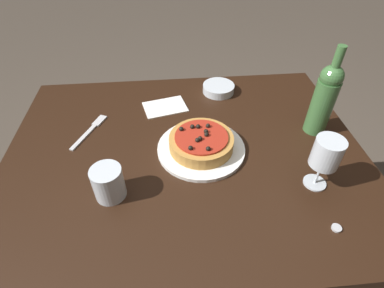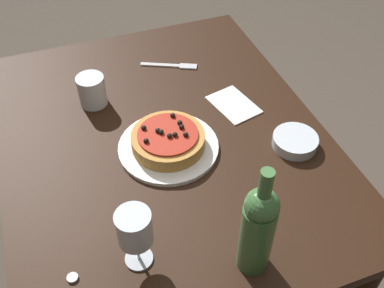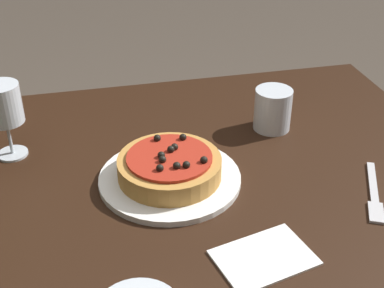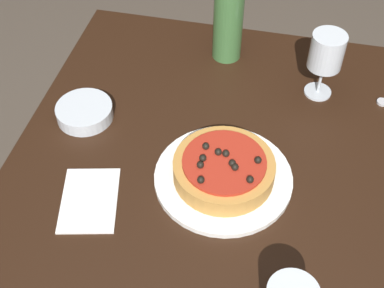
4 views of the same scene
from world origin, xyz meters
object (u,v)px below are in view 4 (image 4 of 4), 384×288
(dinner_plate, at_px, (223,178))
(side_bowl, at_px, (85,112))
(pizza, at_px, (224,169))
(wine_bottle, at_px, (229,11))
(dining_table, at_px, (217,231))
(wine_glass, at_px, (326,53))
(bottle_cap, at_px, (382,102))

(dinner_plate, relative_size, side_bowl, 2.21)
(pizza, xyz_separation_m, wine_bottle, (-0.39, -0.06, 0.09))
(dining_table, xyz_separation_m, dinner_plate, (-0.05, -0.00, 0.12))
(dinner_plate, height_order, pizza, pizza)
(wine_glass, relative_size, wine_bottle, 0.54)
(dining_table, bearing_deg, wine_bottle, -171.73)
(dining_table, height_order, dinner_plate, dinner_plate)
(dinner_plate, distance_m, wine_bottle, 0.41)
(dinner_plate, distance_m, side_bowl, 0.34)
(dining_table, height_order, side_bowl, side_bowl)
(pizza, height_order, bottle_cap, pizza)
(dinner_plate, bearing_deg, side_bowl, -108.13)
(wine_glass, relative_size, side_bowl, 1.29)
(dining_table, xyz_separation_m, wine_glass, (-0.35, 0.16, 0.22))
(wine_glass, xyz_separation_m, side_bowl, (0.19, -0.49, -0.10))
(side_bowl, bearing_deg, wine_bottle, 137.04)
(dining_table, relative_size, pizza, 5.64)
(dining_table, xyz_separation_m, side_bowl, (-0.15, -0.32, 0.13))
(dining_table, bearing_deg, wine_glass, 154.61)
(pizza, distance_m, wine_glass, 0.35)
(bottle_cap, bearing_deg, pizza, -46.34)
(wine_bottle, bearing_deg, bottle_cap, 75.84)
(pizza, xyz_separation_m, wine_glass, (-0.30, 0.16, 0.08))
(dinner_plate, xyz_separation_m, side_bowl, (-0.11, -0.32, 0.01))
(wine_bottle, relative_size, side_bowl, 2.40)
(dinner_plate, xyz_separation_m, bottle_cap, (-0.29, 0.31, -0.00))
(dining_table, xyz_separation_m, bottle_cap, (-0.34, 0.31, 0.11))
(wine_glass, bearing_deg, pizza, -28.92)
(wine_bottle, bearing_deg, side_bowl, -42.96)
(side_bowl, bearing_deg, pizza, 71.85)
(bottle_cap, bearing_deg, dinner_plate, -46.35)
(pizza, distance_m, bottle_cap, 0.43)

